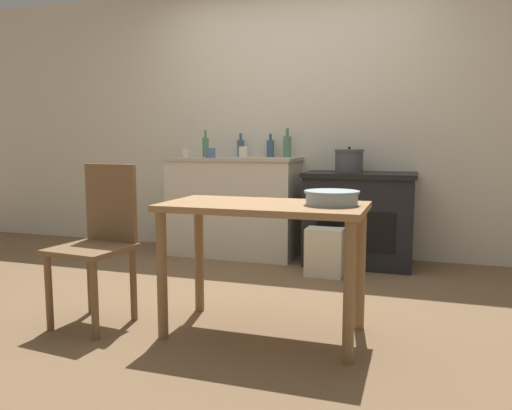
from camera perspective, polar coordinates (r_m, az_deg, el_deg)
ground_plane at (r=3.47m, az=-1.94°, el=-10.65°), size 14.00×14.00×0.00m
wall_back at (r=4.83m, az=4.56°, el=9.64°), size 8.00×0.07×2.55m
counter_cabinet at (r=4.72m, az=-2.50°, el=-0.14°), size 1.22×0.57×0.93m
stove at (r=4.45m, az=11.72°, el=-1.50°), size 0.95×0.60×0.81m
work_table at (r=2.72m, az=0.90°, el=-2.35°), size 1.09×0.57×0.73m
chair at (r=3.07m, az=-17.47°, el=-3.71°), size 0.44×0.44×0.93m
flour_sack at (r=4.03m, az=7.84°, el=-5.36°), size 0.29×0.21×0.38m
stock_pot at (r=4.44m, az=10.59°, el=5.01°), size 0.25×0.25×0.22m
mixing_bowl_large at (r=2.65m, az=8.65°, el=0.92°), size 0.29×0.29×0.08m
bottle_far_left at (r=4.86m, az=-5.78°, el=6.66°), size 0.06×0.06×0.25m
bottle_left at (r=4.69m, az=3.59°, el=6.73°), size 0.07×0.07×0.27m
bottle_mid_left at (r=4.84m, az=-1.76°, el=6.56°), size 0.07×0.07×0.22m
bottle_center_left at (r=4.76m, az=1.65°, el=6.52°), size 0.07×0.07×0.22m
cup_center at (r=4.79m, az=-8.11°, el=5.91°), size 0.07×0.07×0.08m
cup_center_right at (r=4.45m, az=-1.46°, el=6.05°), size 0.08×0.08×0.10m
cup_mid_right at (r=4.56m, az=-5.23°, el=5.96°), size 0.09×0.09×0.09m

